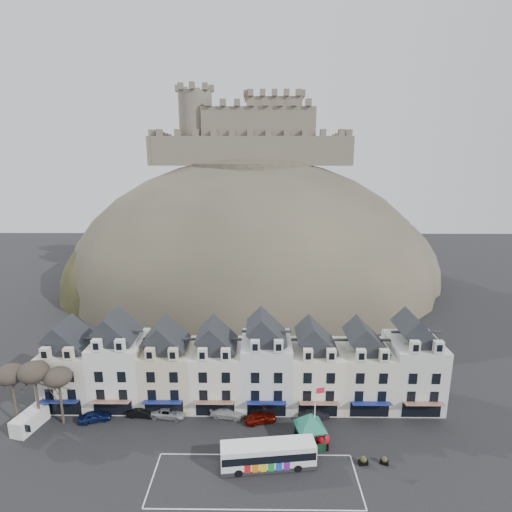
{
  "coord_description": "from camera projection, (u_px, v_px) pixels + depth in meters",
  "views": [
    {
      "loc": [
        2.52,
        -34.6,
        33.21
      ],
      "look_at": [
        1.88,
        24.0,
        19.18
      ],
      "focal_mm": 28.0,
      "sensor_mm": 36.0,
      "label": 1
    }
  ],
  "objects": [
    {
      "name": "tree_left_mid",
      "position": [
        34.0,
        372.0,
        50.21
      ],
      "size": [
        3.78,
        3.78,
        8.64
      ],
      "color": "#352E22",
      "rests_on": "ground"
    },
    {
      "name": "car_charcoal",
      "position": [
        314.0,
        414.0,
        52.58
      ],
      "size": [
        4.13,
        2.03,
        1.3
      ],
      "primitive_type": "imported",
      "rotation": [
        0.0,
        0.0,
        1.74
      ],
      "color": "black",
      "rests_on": "ground"
    },
    {
      "name": "car_white",
      "position": [
        227.0,
        413.0,
        52.94
      ],
      "size": [
        4.66,
        2.5,
        1.28
      ],
      "primitive_type": "imported",
      "rotation": [
        0.0,
        0.0,
        1.41
      ],
      "color": "#B8B8B8",
      "rests_on": "ground"
    },
    {
      "name": "bus",
      "position": [
        268.0,
        454.0,
        44.09
      ],
      "size": [
        10.69,
        3.64,
        2.96
      ],
      "rotation": [
        0.0,
        0.0,
        0.12
      ],
      "color": "#262628",
      "rests_on": "ground"
    },
    {
      "name": "car_black",
      "position": [
        142.0,
        412.0,
        53.06
      ],
      "size": [
        4.0,
        1.64,
        1.29
      ],
      "primitive_type": "imported",
      "rotation": [
        0.0,
        0.0,
        1.5
      ],
      "color": "black",
      "rests_on": "ground"
    },
    {
      "name": "coach_bay_markings",
      "position": [
        255.0,
        480.0,
        42.6
      ],
      "size": [
        22.0,
        7.5,
        0.01
      ],
      "primitive_type": "cube",
      "color": "silver",
      "rests_on": "ground"
    },
    {
      "name": "castle_hill",
      "position": [
        255.0,
        286.0,
        108.42
      ],
      "size": [
        100.0,
        76.0,
        68.0
      ],
      "color": "#3E3A30",
      "rests_on": "ground"
    },
    {
      "name": "planter_east",
      "position": [
        384.0,
        461.0,
        44.74
      ],
      "size": [
        1.05,
        0.8,
        0.94
      ],
      "rotation": [
        0.0,
        0.0,
        -0.4
      ],
      "color": "black",
      "rests_on": "ground"
    },
    {
      "name": "townhouse_terrace",
      "position": [
        243.0,
        366.0,
        55.7
      ],
      "size": [
        54.4,
        9.35,
        11.8
      ],
      "color": "beige",
      "rests_on": "ground"
    },
    {
      "name": "red_buoy",
      "position": [
        323.0,
        439.0,
        47.29
      ],
      "size": [
        1.68,
        1.68,
        2.08
      ],
      "rotation": [
        0.0,
        0.0,
        -0.12
      ],
      "color": "black",
      "rests_on": "ground"
    },
    {
      "name": "castle",
      "position": [
        253.0,
        134.0,
        105.88
      ],
      "size": [
        50.2,
        22.2,
        22.0
      ],
      "color": "#6C6252",
      "rests_on": "ground"
    },
    {
      "name": "bus_shelter",
      "position": [
        310.0,
        420.0,
        47.09
      ],
      "size": [
        6.64,
        6.64,
        4.3
      ],
      "rotation": [
        0.0,
        0.0,
        0.2
      ],
      "color": "black",
      "rests_on": "ground"
    },
    {
      "name": "tree_left_near",
      "position": [
        58.0,
        378.0,
        50.33
      ],
      "size": [
        3.43,
        3.43,
        7.84
      ],
      "color": "#352E22",
      "rests_on": "ground"
    },
    {
      "name": "car_maroon",
      "position": [
        260.0,
        417.0,
        51.85
      ],
      "size": [
        4.4,
        2.68,
        1.4
      ],
      "primitive_type": "imported",
      "rotation": [
        0.0,
        0.0,
        1.84
      ],
      "color": "#5B0A05",
      "rests_on": "ground"
    },
    {
      "name": "tree_left_far",
      "position": [
        10.0,
        375.0,
        50.32
      ],
      "size": [
        3.61,
        3.61,
        8.24
      ],
      "color": "#352E22",
      "rests_on": "ground"
    },
    {
      "name": "ground",
      "position": [
        235.0,
        489.0,
        41.41
      ],
      "size": [
        300.0,
        300.0,
        0.0
      ],
      "primitive_type": "plane",
      "color": "black",
      "rests_on": "ground"
    },
    {
      "name": "white_van",
      "position": [
        30.0,
        420.0,
        50.68
      ],
      "size": [
        2.95,
        4.97,
        2.12
      ],
      "rotation": [
        0.0,
        0.0,
        -0.21
      ],
      "color": "white",
      "rests_on": "ground"
    },
    {
      "name": "car_navy",
      "position": [
        95.0,
        416.0,
        52.12
      ],
      "size": [
        4.35,
        2.82,
        1.38
      ],
      "primitive_type": "imported",
      "rotation": [
        0.0,
        0.0,
        1.89
      ],
      "color": "#0C163F",
      "rests_on": "ground"
    },
    {
      "name": "flagpole",
      "position": [
        316.0,
        413.0,
        46.51
      ],
      "size": [
        1.13,
        0.35,
        8.01
      ],
      "rotation": [
        0.0,
        0.0,
        0.25
      ],
      "color": "silver",
      "rests_on": "ground"
    },
    {
      "name": "planter_west",
      "position": [
        363.0,
        461.0,
        44.66
      ],
      "size": [
        1.1,
        0.73,
        1.04
      ],
      "rotation": [
        0.0,
        0.0,
        0.13
      ],
      "color": "black",
      "rests_on": "ground"
    },
    {
      "name": "car_silver",
      "position": [
        169.0,
        412.0,
        53.03
      ],
      "size": [
        4.76,
        2.61,
        1.29
      ],
      "primitive_type": "imported",
      "rotation": [
        0.0,
        0.0,
        1.46
      ],
      "color": "#A6A8AD",
      "rests_on": "ground"
    }
  ]
}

